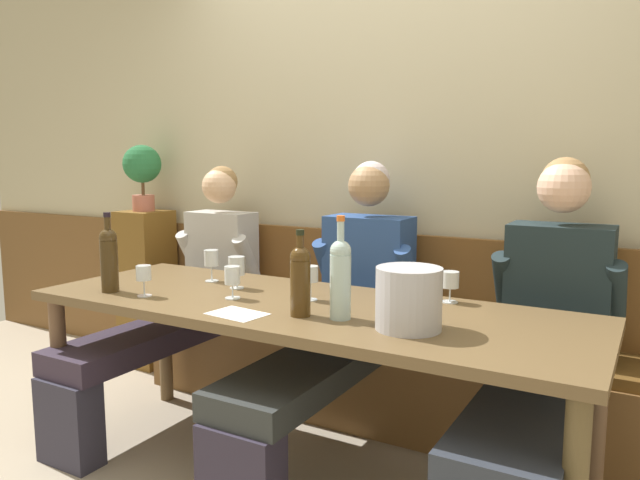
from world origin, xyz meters
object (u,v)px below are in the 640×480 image
at_px(ice_bucket, 409,298).
at_px(wine_glass_right_end, 232,276).
at_px(wine_glass_left_end, 450,281).
at_px(wall_bench, 371,365).
at_px(person_center_left_seat, 338,312).
at_px(person_right_seat, 544,336).
at_px(wine_bottle_clear_water, 340,276).
at_px(wine_glass_near_bucket, 144,274).
at_px(wine_glass_mid_left, 237,268).
at_px(potted_plant, 142,169).
at_px(wine_glass_center_rear, 211,260).
at_px(wine_glass_center_front, 310,276).
at_px(person_left_seat, 180,294).
at_px(wine_bottle_amber_mid, 300,278).
at_px(wine_bottle_green_tall, 109,258).
at_px(dining_table, 301,322).

height_order(ice_bucket, wine_glass_right_end, ice_bucket).
bearing_deg(wine_glass_left_end, wall_bench, 144.67).
bearing_deg(person_center_left_seat, wine_glass_left_end, -2.40).
distance_m(person_right_seat, wine_bottle_clear_water, 0.83).
bearing_deg(wine_glass_near_bucket, wine_glass_right_end, 23.50).
bearing_deg(wine_glass_mid_left, wall_bench, 56.01).
bearing_deg(potted_plant, person_center_left_seat, -13.38).
bearing_deg(wine_glass_center_rear, wine_glass_right_end, -36.97).
distance_m(wine_glass_right_end, wine_glass_center_front, 0.33).
distance_m(wine_glass_right_end, wine_glass_near_bucket, 0.38).
bearing_deg(person_right_seat, wine_glass_center_front, -162.02).
bearing_deg(wine_glass_mid_left, ice_bucket, -13.90).
bearing_deg(wine_glass_left_end, wine_glass_center_front, -154.07).
xyz_separation_m(person_left_seat, wine_bottle_amber_mid, (1.04, -0.48, 0.27)).
bearing_deg(wine_glass_right_end, wine_glass_center_front, 24.81).
bearing_deg(wine_glass_center_front, wine_glass_mid_left, 175.79).
relative_size(person_center_left_seat, wine_glass_center_rear, 8.72).
xyz_separation_m(person_right_seat, potted_plant, (-2.48, 0.36, 0.61)).
distance_m(wine_bottle_clear_water, potted_plant, 2.06).
bearing_deg(wall_bench, wine_glass_left_end, -35.33).
distance_m(wine_bottle_green_tall, wine_glass_mid_left, 0.55).
height_order(wine_glass_near_bucket, wine_glass_left_end, wine_glass_near_bucket).
bearing_deg(wine_bottle_clear_water, wine_glass_center_rear, 161.30).
distance_m(dining_table, wine_bottle_green_tall, 0.89).
relative_size(wall_bench, wine_glass_right_end, 19.07).
relative_size(wine_glass_mid_left, potted_plant, 0.35).
bearing_deg(wine_bottle_green_tall, wine_bottle_clear_water, 5.65).
height_order(dining_table, wine_bottle_clear_water, wine_bottle_clear_water).
height_order(dining_table, potted_plant, potted_plant).
height_order(person_right_seat, wine_bottle_green_tall, person_right_seat).
relative_size(wine_glass_center_rear, potted_plant, 0.36).
xyz_separation_m(person_right_seat, wine_bottle_clear_water, (-0.63, -0.47, 0.25)).
bearing_deg(wine_glass_center_front, dining_table, -97.00).
xyz_separation_m(wine_bottle_green_tall, wine_glass_right_end, (0.54, 0.16, -0.06)).
relative_size(dining_table, wine_glass_center_front, 16.13).
height_order(wine_bottle_green_tall, wine_glass_right_end, wine_bottle_green_tall).
bearing_deg(wine_glass_center_front, person_left_seat, 165.28).
bearing_deg(wine_bottle_green_tall, person_right_seat, 18.79).
height_order(wine_bottle_amber_mid, wine_glass_near_bucket, wine_bottle_amber_mid).
xyz_separation_m(wine_bottle_amber_mid, wine_glass_center_front, (-0.09, 0.23, -0.04)).
distance_m(dining_table, person_right_seat, 0.94).
height_order(wine_bottle_clear_water, wine_glass_right_end, wine_bottle_clear_water).
height_order(person_left_seat, ice_bucket, person_left_seat).
bearing_deg(wall_bench, wine_glass_right_end, -110.98).
bearing_deg(wine_glass_right_end, wine_glass_left_end, 25.53).
relative_size(wine_bottle_green_tall, wine_glass_center_front, 2.44).
height_order(wine_bottle_amber_mid, wine_glass_center_rear, wine_bottle_amber_mid).
distance_m(wine_bottle_amber_mid, wine_glass_right_end, 0.40).
distance_m(wine_bottle_clear_water, wine_glass_right_end, 0.54).
bearing_deg(wine_bottle_clear_water, wine_glass_left_end, 58.62).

